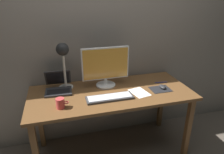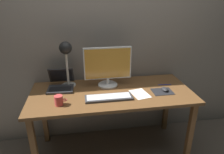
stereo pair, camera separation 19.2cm
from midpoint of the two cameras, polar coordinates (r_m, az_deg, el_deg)
The scene contains 12 objects.
ground_plane at distance 2.47m, azimuth -2.57°, elevation -19.69°, with size 4.80×4.80×0.00m, color brown.
back_wall at distance 2.24m, azimuth -5.53°, elevation 13.32°, with size 4.80×0.06×2.60m, color gray.
desk at distance 2.08m, azimuth -2.89°, elevation -6.13°, with size 1.60×0.70×0.74m.
monitor at distance 2.09m, azimuth -4.45°, elevation 3.05°, with size 0.49×0.20×0.41m.
keyboard_main at distance 1.91m, azimuth -3.51°, elevation -5.81°, with size 0.44×0.14×0.03m.
laptop at distance 2.15m, azimuth -17.21°, elevation -2.17°, with size 0.27×0.30×0.19m.
desk_lamp at distance 2.08m, azimuth -16.07°, elevation 5.62°, with size 0.15×0.15×0.47m.
mousepad at distance 2.12m, azimuth 10.81°, elevation -3.40°, with size 0.20×0.16×0.00m, color black.
mouse at distance 2.14m, azimuth 11.36°, elevation -2.72°, with size 0.06×0.10×0.03m, color #28282B.
coffee_mug at distance 1.83m, azimuth -17.11°, elevation -7.06°, with size 0.11×0.07×0.09m.
paper_sheet_near_mouse at distance 2.03m, azimuth 4.96°, elevation -4.36°, with size 0.15×0.21×0.00m, color white.
pen at distance 2.28m, azimuth 11.14°, elevation -1.51°, with size 0.01×0.01×0.14m, color #2633A5.
Camera 1 is at (-0.48, -1.76, 1.66)m, focal length 32.88 mm.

